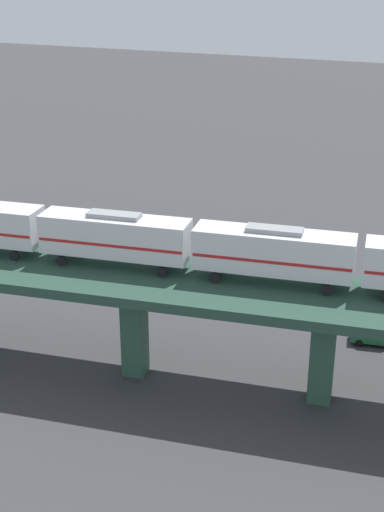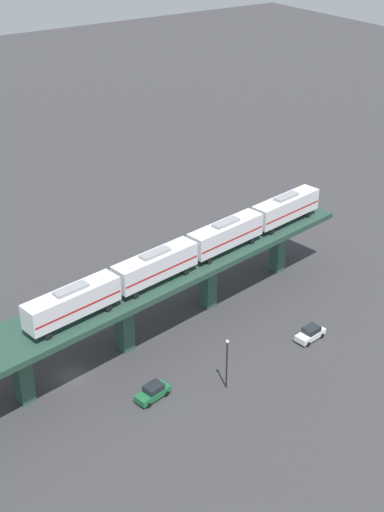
{
  "view_description": "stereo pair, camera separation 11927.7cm",
  "coord_description": "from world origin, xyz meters",
  "px_view_note": "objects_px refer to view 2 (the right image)",
  "views": [
    {
      "loc": [
        47.99,
        1.72,
        31.38
      ],
      "look_at": [
        1.6,
        -19.06,
        10.3
      ],
      "focal_mm": 50.0,
      "sensor_mm": 36.0,
      "label": 1
    },
    {
      "loc": [
        -66.1,
        27.22,
        55.06
      ],
      "look_at": [
        1.6,
        -19.06,
        10.3
      ],
      "focal_mm": 50.0,
      "sensor_mm": 36.0,
      "label": 2
    }
  ],
  "objects_px": {
    "subway_train": "(192,249)",
    "street_car_green": "(153,392)",
    "street_car_white": "(311,333)",
    "street_lamp": "(227,360)"
  },
  "relations": [
    {
      "from": "subway_train",
      "to": "street_car_green",
      "type": "xyz_separation_m",
      "value": [
        -10.81,
        12.95,
        -10.4
      ]
    },
    {
      "from": "street_car_white",
      "to": "street_lamp",
      "type": "relative_size",
      "value": 0.66
    },
    {
      "from": "street_car_green",
      "to": "street_lamp",
      "type": "bearing_deg",
      "value": -111.29
    },
    {
      "from": "subway_train",
      "to": "street_lamp",
      "type": "xyz_separation_m",
      "value": [
        -14.05,
        4.62,
        -7.23
      ]
    },
    {
      "from": "subway_train",
      "to": "street_car_white",
      "type": "distance_m",
      "value": 19.31
    },
    {
      "from": "street_car_white",
      "to": "street_lamp",
      "type": "xyz_separation_m",
      "value": [
        -1.71,
        15.22,
        3.17
      ]
    },
    {
      "from": "street_car_white",
      "to": "subway_train",
      "type": "bearing_deg",
      "value": 40.65
    },
    {
      "from": "subway_train",
      "to": "street_lamp",
      "type": "height_order",
      "value": "subway_train"
    },
    {
      "from": "street_car_green",
      "to": "street_lamp",
      "type": "relative_size",
      "value": 0.67
    },
    {
      "from": "street_car_green",
      "to": "street_lamp",
      "type": "distance_m",
      "value": 9.48
    }
  ]
}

